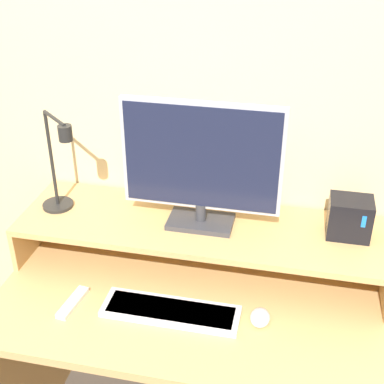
% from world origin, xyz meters
% --- Properties ---
extents(wall_back, '(6.00, 0.05, 2.50)m').
position_xyz_m(wall_back, '(0.00, 0.75, 1.25)').
color(wall_back, beige).
rests_on(wall_back, ground_plane).
extents(desk, '(1.26, 0.71, 0.74)m').
position_xyz_m(desk, '(0.00, 0.36, 0.53)').
color(desk, tan).
rests_on(desk, ground_plane).
extents(monitor_shelf, '(1.26, 0.36, 0.17)m').
position_xyz_m(monitor_shelf, '(0.00, 0.53, 0.88)').
color(monitor_shelf, tan).
rests_on(monitor_shelf, desk).
extents(monitor, '(0.53, 0.13, 0.44)m').
position_xyz_m(monitor, '(-0.00, 0.53, 1.13)').
color(monitor, '#38383D').
rests_on(monitor, monitor_shelf).
extents(desk_lamp, '(0.19, 0.18, 0.37)m').
position_xyz_m(desk_lamp, '(-0.49, 0.50, 1.07)').
color(desk_lamp, black).
rests_on(desk_lamp, monitor_shelf).
extents(router_dock, '(0.14, 0.11, 0.13)m').
position_xyz_m(router_dock, '(0.49, 0.57, 0.97)').
color(router_dock, black).
rests_on(router_dock, monitor_shelf).
extents(keyboard, '(0.43, 0.13, 0.02)m').
position_xyz_m(keyboard, '(-0.04, 0.26, 0.75)').
color(keyboard, silver).
rests_on(keyboard, desk).
extents(mouse, '(0.06, 0.09, 0.03)m').
position_xyz_m(mouse, '(0.24, 0.28, 0.75)').
color(mouse, silver).
rests_on(mouse, desk).
extents(remote_control, '(0.05, 0.15, 0.02)m').
position_xyz_m(remote_control, '(-0.36, 0.23, 0.74)').
color(remote_control, white).
rests_on(remote_control, desk).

